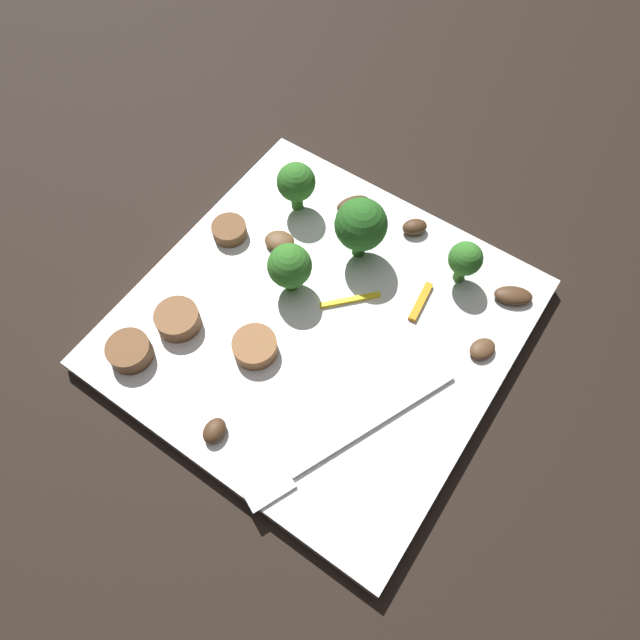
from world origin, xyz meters
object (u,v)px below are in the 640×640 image
object	(u,v)px
mushroom_4	(353,204)
pepper_strip_1	(350,300)
sausage_slice_0	(130,351)
mushroom_2	(214,431)
broccoli_floret_1	(296,183)
plate	(320,324)
mushroom_1	(482,349)
sausage_slice_2	(178,319)
mushroom_0	(415,227)
pepper_strip_0	(421,302)
sausage_slice_1	(255,347)
mushroom_5	(513,296)
broccoli_floret_2	(465,260)
broccoli_floret_0	(361,225)
sausage_slice_3	(229,230)
broccoli_floret_3	(290,267)
mushroom_3	(279,241)
fork	(339,446)

from	to	relation	value
mushroom_4	pepper_strip_1	bearing A→B (deg)	31.55
sausage_slice_0	mushroom_2	distance (m)	0.10
broccoli_floret_1	plate	bearing A→B (deg)	44.37
sausage_slice_0	mushroom_1	bearing A→B (deg)	125.22
pepper_strip_1	mushroom_2	bearing A→B (deg)	-7.71
sausage_slice_2	pepper_strip_1	world-z (taller)	sausage_slice_2
mushroom_0	pepper_strip_0	size ratio (longest dim) A/B	0.57
sausage_slice_1	mushroom_5	xyz separation A→B (m)	(-0.16, 0.15, -0.00)
mushroom_2	mushroom_5	world-z (taller)	mushroom_2
broccoli_floret_1	pepper_strip_1	bearing A→B (deg)	58.87
broccoli_floret_2	sausage_slice_1	bearing A→B (deg)	-33.44
broccoli_floret_0	mushroom_1	distance (m)	0.14
sausage_slice_3	mushroom_5	bearing A→B (deg)	108.99
broccoli_floret_2	pepper_strip_0	size ratio (longest dim) A/B	1.10
sausage_slice_0	mushroom_1	world-z (taller)	sausage_slice_0
plate	sausage_slice_3	bearing A→B (deg)	-102.92
broccoli_floret_3	mushroom_2	size ratio (longest dim) A/B	2.37
sausage_slice_3	mushroom_1	size ratio (longest dim) A/B	1.38
mushroom_3	pepper_strip_1	bearing A→B (deg)	80.57
fork	sausage_slice_0	bearing A→B (deg)	-56.23
broccoli_floret_2	sausage_slice_2	world-z (taller)	broccoli_floret_2
plate	sausage_slice_3	xyz separation A→B (m)	(-0.03, -0.11, 0.01)
fork	broccoli_floret_0	world-z (taller)	broccoli_floret_0
broccoli_floret_1	sausage_slice_0	size ratio (longest dim) A/B	1.43
broccoli_floret_3	broccoli_floret_0	bearing A→B (deg)	155.29
fork	mushroom_3	size ratio (longest dim) A/B	6.47
broccoli_floret_1	mushroom_0	xyz separation A→B (m)	(-0.04, 0.10, -0.02)
broccoli_floret_2	mushroom_4	bearing A→B (deg)	-96.05
mushroom_1	mushroom_4	xyz separation A→B (m)	(-0.06, -0.16, 0.00)
broccoli_floret_2	pepper_strip_1	size ratio (longest dim) A/B	0.83
sausage_slice_1	broccoli_floret_2	bearing A→B (deg)	146.56
sausage_slice_0	mushroom_1	xyz separation A→B (m)	(-0.16, 0.23, -0.00)
mushroom_1	pepper_strip_1	world-z (taller)	mushroom_1
fork	broccoli_floret_3	bearing A→B (deg)	-106.53
broccoli_floret_2	broccoli_floret_1	bearing A→B (deg)	-84.86
broccoli_floret_0	mushroom_0	size ratio (longest dim) A/B	2.75
sausage_slice_1	mushroom_0	size ratio (longest dim) A/B	1.60
broccoli_floret_0	mushroom_5	distance (m)	0.14
sausage_slice_2	mushroom_5	distance (m)	0.27
mushroom_2	pepper_strip_0	bearing A→B (deg)	159.16
sausage_slice_1	sausage_slice_2	bearing A→B (deg)	-76.25
plate	pepper_strip_0	distance (m)	0.09
broccoli_floret_0	mushroom_4	bearing A→B (deg)	-141.62
mushroom_0	pepper_strip_1	size ratio (longest dim) A/B	0.43
plate	broccoli_floret_0	size ratio (longest dim) A/B	4.83
fork	pepper_strip_0	distance (m)	0.14
sausage_slice_0	sausage_slice_2	world-z (taller)	same
fork	broccoli_floret_0	distance (m)	0.18
mushroom_1	mushroom_4	world-z (taller)	mushroom_4
mushroom_5	sausage_slice_0	bearing A→B (deg)	-45.93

